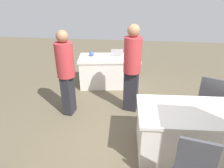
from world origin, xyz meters
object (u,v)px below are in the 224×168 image
(person_presenter, at_px, (132,65))
(yarn_ball, at_px, (92,54))
(scissors_red, at_px, (129,57))
(table_foreground, at_px, (109,71))
(person_attendee_standing, at_px, (66,70))
(table_mid_right, at_px, (195,132))
(chair_near_front, at_px, (211,96))
(laptop_silver, at_px, (117,56))

(person_presenter, distance_m, yarn_ball, 1.65)
(person_presenter, bearing_deg, scissors_red, -73.69)
(table_foreground, xyz_separation_m, yarn_ball, (0.47, -0.03, 0.44))
(person_presenter, bearing_deg, yarn_ball, -36.71)
(person_attendee_standing, distance_m, yarn_ball, 1.52)
(table_mid_right, xyz_separation_m, chair_near_front, (-0.47, -0.85, 0.18))
(yarn_ball, bearing_deg, laptop_silver, 176.71)
(laptop_silver, bearing_deg, person_presenter, 98.55)
(table_foreground, height_order, table_mid_right, same)
(table_foreground, height_order, laptop_silver, laptop_silver)
(chair_near_front, distance_m, person_presenter, 1.59)
(chair_near_front, bearing_deg, laptop_silver, 168.38)
(table_foreground, height_order, yarn_ball, yarn_ball)
(table_mid_right, distance_m, scissors_red, 2.63)
(person_attendee_standing, bearing_deg, yarn_ball, 0.39)
(scissors_red, bearing_deg, chair_near_front, -32.97)
(laptop_silver, bearing_deg, yarn_ball, -13.36)
(person_presenter, relative_size, person_attendee_standing, 1.05)
(table_foreground, bearing_deg, person_attendee_standing, 66.18)
(table_mid_right, height_order, laptop_silver, laptop_silver)
(table_mid_right, xyz_separation_m, person_attendee_standing, (2.29, -0.85, 0.58))
(chair_near_front, xyz_separation_m, scissors_red, (1.59, -1.50, 0.21))
(person_attendee_standing, xyz_separation_m, yarn_ball, (-0.18, -1.50, -0.13))
(scissors_red, bearing_deg, laptop_silver, -161.43)
(person_presenter, height_order, laptop_silver, person_presenter)
(scissors_red, bearing_deg, table_foreground, -165.30)
(scissors_red, bearing_deg, yarn_ball, -169.30)
(person_attendee_standing, relative_size, yarn_ball, 13.69)
(chair_near_front, xyz_separation_m, laptop_silver, (1.90, -1.46, 0.24))
(chair_near_front, bearing_deg, yarn_ball, 175.77)
(chair_near_front, height_order, person_attendee_standing, person_attendee_standing)
(table_foreground, relative_size, table_mid_right, 0.91)
(person_attendee_standing, bearing_deg, table_mid_right, -103.21)
(chair_near_front, xyz_separation_m, yarn_ball, (2.58, -1.50, 0.27))
(table_mid_right, height_order, person_presenter, person_presenter)
(chair_near_front, distance_m, laptop_silver, 2.41)
(yarn_ball, xyz_separation_m, scissors_red, (-0.99, -0.01, -0.06))
(person_presenter, xyz_separation_m, person_attendee_standing, (1.26, 0.27, -0.05))
(yarn_ball, bearing_deg, person_presenter, 131.28)
(person_presenter, height_order, person_attendee_standing, person_presenter)
(laptop_silver, xyz_separation_m, yarn_ball, (0.68, -0.04, 0.02))
(person_presenter, xyz_separation_m, yarn_ball, (1.08, -1.24, -0.19))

